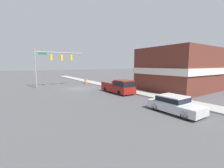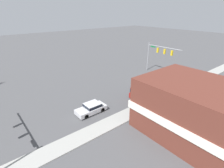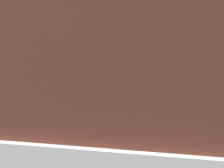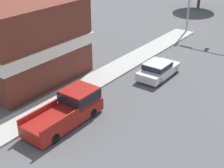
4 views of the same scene
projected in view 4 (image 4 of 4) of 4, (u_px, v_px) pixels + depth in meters
car_lead at (158, 69)px, 26.35m from camera, size 1.95×4.36×1.40m
pickup_truck_parked at (70, 108)px, 20.26m from camera, size 2.05×5.63×1.93m
corner_brick_building at (5, 36)px, 26.57m from camera, size 12.04×9.26×6.42m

